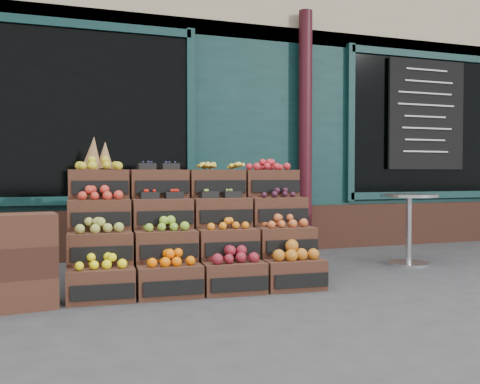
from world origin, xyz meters
name	(u,v)px	position (x,y,z in m)	size (l,w,h in m)	color
ground	(286,287)	(0.00, 0.00, 0.00)	(60.00, 60.00, 0.00)	#38383A
shop_facade	(169,98)	(0.00, 5.11, 2.40)	(12.00, 6.24, 4.80)	#0D2D2B
crate_display	(191,239)	(-0.78, 0.45, 0.43)	(2.28, 1.22, 1.39)	#42251A
spare_crates	(23,261)	(-2.22, -0.02, 0.37)	(0.52, 0.39, 0.73)	#42251A
bistro_table	(409,221)	(1.80, 0.63, 0.50)	(0.64, 0.64, 0.81)	#AFB2B6
shopkeeper	(52,177)	(-2.00, 2.79, 0.99)	(0.72, 0.48, 1.99)	#1E6B20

